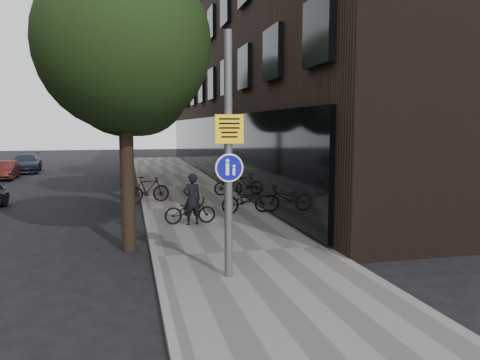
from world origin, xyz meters
name	(u,v)px	position (x,y,z in m)	size (l,w,h in m)	color
ground	(276,305)	(0.00, 0.00, 0.00)	(120.00, 120.00, 0.00)	black
sidewalk	(204,208)	(0.25, 10.00, 0.06)	(4.50, 60.00, 0.12)	slate
curb_edge	(145,211)	(-2.00, 10.00, 0.07)	(0.15, 60.00, 0.13)	slate
building_right_dark_brick	(298,38)	(8.50, 22.00, 9.00)	(12.00, 40.00, 18.00)	black
street_tree_near	(127,53)	(-2.53, 4.64, 5.11)	(4.40, 4.40, 7.50)	black
street_tree_mid	(127,83)	(-2.53, 13.14, 5.11)	(5.00, 5.00, 7.80)	black
street_tree_far	(127,96)	(-2.53, 22.14, 5.11)	(5.00, 5.00, 7.80)	black
signpost	(228,155)	(-0.57, 1.48, 2.66)	(0.58, 0.17, 5.04)	#595B5E
pedestrian	(192,199)	(-0.63, 6.80, 0.94)	(0.60, 0.39, 1.65)	black
parked_bike_facade_near	(247,200)	(1.56, 8.34, 0.62)	(0.66, 1.89, 0.99)	black
parked_bike_facade_far	(232,185)	(2.00, 12.78, 0.61)	(0.46, 1.63, 0.98)	black
parked_bike_curb_near	(190,210)	(-0.67, 6.99, 0.55)	(0.57, 1.64, 0.86)	black
parked_bike_curb_far	(148,189)	(-1.80, 11.64, 0.66)	(0.51, 1.79, 1.08)	black
parked_car_mid	(6,170)	(-9.91, 23.37, 0.55)	(1.17, 3.37, 1.11)	#521B17
parked_car_far	(26,163)	(-9.61, 27.83, 0.66)	(1.85, 4.54, 1.32)	#1C2432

